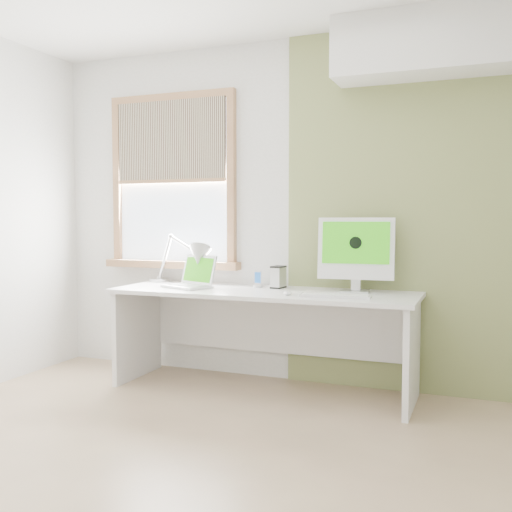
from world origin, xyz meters
The scene contains 12 objects.
room centered at (0.00, 0.00, 1.30)m, with size 4.04×3.54×2.64m.
accent_wall centered at (1.00, 1.74, 1.30)m, with size 2.00×0.02×2.60m, color #828F55.
soffit centered at (1.20, 1.57, 2.40)m, with size 1.60×0.40×0.42m, color white.
window centered at (-1.00, 1.71, 1.54)m, with size 1.20×0.14×1.42m.
desk centered at (-0.08, 1.44, 0.53)m, with size 2.20×0.70×0.73m.
desk_lamp centered at (-0.72, 1.50, 0.94)m, with size 0.66×0.39×0.39m.
laptop centered at (-0.65, 1.38, 0.79)m, with size 0.42×0.38×0.24m.
phone_dock centered at (-0.17, 1.53, 0.77)m, with size 0.07×0.07×0.13m.
external_drive centered at (-0.02, 1.56, 0.81)m, with size 0.09×0.14×0.16m.
imac centered at (0.56, 1.56, 1.02)m, with size 0.54×0.19×0.52m.
keyboard centered at (0.49, 1.21, 0.74)m, with size 0.47×0.17×0.02m.
mouse centered at (0.17, 1.21, 0.74)m, with size 0.06×0.10×0.03m, color white.
Camera 1 is at (1.41, -2.53, 1.25)m, focal length 41.19 mm.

